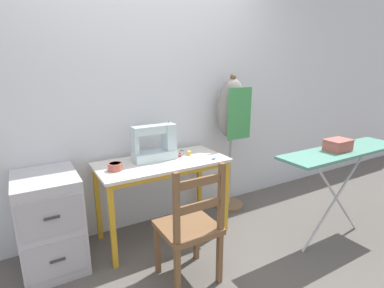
{
  "coord_description": "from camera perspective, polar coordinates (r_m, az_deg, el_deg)",
  "views": [
    {
      "loc": [
        -1.03,
        -2.0,
        1.55
      ],
      "look_at": [
        0.29,
        0.25,
        0.84
      ],
      "focal_mm": 28.0,
      "sensor_mm": 36.0,
      "label": 1
    }
  ],
  "objects": [
    {
      "name": "ground_plane",
      "position": [
        2.73,
        -2.74,
        -19.34
      ],
      "size": [
        14.0,
        14.0,
        0.0
      ],
      "primitive_type": "plane",
      "color": "#5B5651"
    },
    {
      "name": "wall_back",
      "position": [
        2.82,
        -8.94,
        9.49
      ],
      "size": [
        10.0,
        0.05,
        2.55
      ],
      "color": "silver",
      "rests_on": "ground_plane"
    },
    {
      "name": "sewing_table",
      "position": [
        2.65,
        -5.53,
        -5.15
      ],
      "size": [
        1.14,
        0.55,
        0.72
      ],
      "color": "silver",
      "rests_on": "ground_plane"
    },
    {
      "name": "sewing_machine",
      "position": [
        2.62,
        -6.73,
        0.08
      ],
      "size": [
        0.39,
        0.16,
        0.34
      ],
      "color": "silver",
      "rests_on": "sewing_table"
    },
    {
      "name": "fabric_bowl",
      "position": [
        2.46,
        -14.43,
        -4.18
      ],
      "size": [
        0.11,
        0.11,
        0.06
      ],
      "color": "#B25647",
      "rests_on": "sewing_table"
    },
    {
      "name": "scissors",
      "position": [
        2.68,
        4.33,
        -2.76
      ],
      "size": [
        0.12,
        0.09,
        0.01
      ],
      "color": "silver",
      "rests_on": "sewing_table"
    },
    {
      "name": "thread_spool_near_machine",
      "position": [
        2.72,
        -2.31,
        -2.17
      ],
      "size": [
        0.04,
        0.04,
        0.03
      ],
      "color": "red",
      "rests_on": "sewing_table"
    },
    {
      "name": "thread_spool_mid_table",
      "position": [
        2.8,
        -1.97,
        -1.62
      ],
      "size": [
        0.03,
        0.03,
        0.04
      ],
      "color": "silver",
      "rests_on": "sewing_table"
    },
    {
      "name": "thread_spool_far_edge",
      "position": [
        2.76,
        -0.53,
        -1.77
      ],
      "size": [
        0.04,
        0.04,
        0.04
      ],
      "color": "yellow",
      "rests_on": "sewing_table"
    },
    {
      "name": "wooden_chair",
      "position": [
        2.18,
        -0.4,
        -15.66
      ],
      "size": [
        0.4,
        0.38,
        0.91
      ],
      "color": "brown",
      "rests_on": "ground_plane"
    },
    {
      "name": "filing_cabinet",
      "position": [
        2.59,
        -25.36,
        -13.23
      ],
      "size": [
        0.44,
        0.56,
        0.75
      ],
      "color": "#B7B7BC",
      "rests_on": "ground_plane"
    },
    {
      "name": "dress_form",
      "position": [
        3.12,
        7.6,
        5.38
      ],
      "size": [
        0.33,
        0.32,
        1.44
      ],
      "color": "#846647",
      "rests_on": "ground_plane"
    },
    {
      "name": "ironing_board",
      "position": [
        2.8,
        26.65,
        -1.93
      ],
      "size": [
        1.24,
        0.31,
        0.86
      ],
      "color": "#518E7A",
      "rests_on": "ground_plane"
    },
    {
      "name": "storage_box",
      "position": [
        2.73,
        26.03,
        -0.17
      ],
      "size": [
        0.21,
        0.15,
        0.09
      ],
      "color": "#AD564C",
      "rests_on": "ironing_board"
    }
  ]
}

